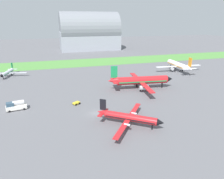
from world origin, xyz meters
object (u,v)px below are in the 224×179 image
Objects in this scene: airplane_foreground_turboprop at (129,117)px; fuel_truck_near_gate at (16,106)px; airplane_parked_jet_far at (179,65)px; baggage_cart_midfield at (76,103)px; airplane_midfield_jet at (141,80)px; airplane_taxiing_turboprop at (7,72)px.

airplane_foreground_turboprop reaches higher than fuel_truck_near_gate.
airplane_parked_jet_far is 72.83m from baggage_cart_midfield.
airplane_foreground_turboprop is 2.85× the size of fuel_truck_near_gate.
airplane_foreground_turboprop is at bearing -112.67° from airplane_midfield_jet.
airplane_midfield_jet is (17.12, 29.56, 1.28)m from airplane_foreground_turboprop.
airplane_foreground_turboprop is at bearing 139.92° from airplane_parked_jet_far.
fuel_truck_near_gate is (10.28, -48.71, -0.63)m from airplane_taxiing_turboprop.
airplane_parked_jet_far is 1.45× the size of airplane_foreground_turboprop.
fuel_truck_near_gate is at bearing -175.32° from airplane_foreground_turboprop.
airplane_foreground_turboprop is 0.64× the size of airplane_midfield_jet.
airplane_parked_jet_far reaches higher than airplane_taxiing_turboprop.
airplane_midfield_jet is at bearing 165.34° from baggage_cart_midfield.
airplane_parked_jet_far reaches higher than baggage_cart_midfield.
airplane_midfield_jet is 4.43× the size of fuel_truck_near_gate.
airplane_taxiing_turboprop is at bearing 153.60° from airplane_midfield_jet.
airplane_foreground_turboprop is 23.60m from baggage_cart_midfield.
airplane_taxiing_turboprop reaches higher than fuel_truck_near_gate.
airplane_parked_jet_far is at bearing 93.27° from airplane_taxiing_turboprop.
baggage_cart_midfield is at bearing 121.60° from airplane_parked_jet_far.
airplane_foreground_turboprop is 81.90m from airplane_taxiing_turboprop.
fuel_truck_near_gate is at bearing -35.94° from baggage_cart_midfield.
airplane_parked_jet_far reaches higher than airplane_foreground_turboprop.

